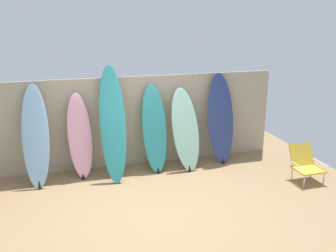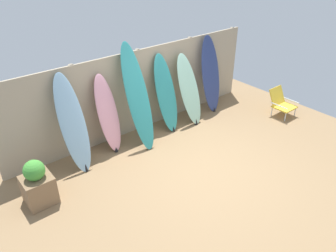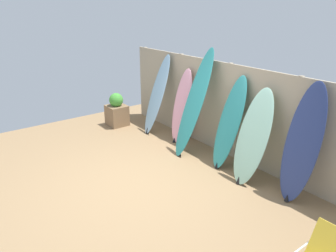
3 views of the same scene
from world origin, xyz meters
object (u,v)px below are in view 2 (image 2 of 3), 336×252
at_px(beach_chair, 281,102).
at_px(surfboard_teal_2, 138,98).
at_px(surfboard_pink_1, 108,114).
at_px(planter_box, 38,185).
at_px(surfboard_seafoam_4, 189,90).
at_px(surfboard_teal_3, 166,94).
at_px(surfboard_skyblue_0, 73,125).
at_px(surfboard_navy_5, 211,75).

bearing_deg(beach_chair, surfboard_teal_2, 173.19).
relative_size(surfboard_pink_1, planter_box, 1.95).
xyz_separation_m(surfboard_teal_2, surfboard_seafoam_4, (1.42, 0.04, -0.24)).
bearing_deg(surfboard_teal_3, surfboard_teal_2, -171.26).
xyz_separation_m(surfboard_skyblue_0, surfboard_seafoam_4, (2.78, -0.04, -0.09)).
bearing_deg(surfboard_teal_3, surfboard_pink_1, 177.75).
xyz_separation_m(surfboard_teal_3, planter_box, (-3.12, -0.59, -0.47)).
height_order(surfboard_teal_3, surfboard_navy_5, surfboard_navy_5).
height_order(surfboard_seafoam_4, surfboard_navy_5, surfboard_navy_5).
distance_m(surfboard_navy_5, planter_box, 4.59).
bearing_deg(surfboard_skyblue_0, surfboard_teal_3, 1.19).
bearing_deg(surfboard_seafoam_4, planter_box, -172.27).
bearing_deg(surfboard_teal_3, planter_box, -169.25).
relative_size(surfboard_navy_5, beach_chair, 2.87).
bearing_deg(surfboard_pink_1, surfboard_seafoam_4, -4.02).
relative_size(surfboard_skyblue_0, beach_chair, 2.78).
relative_size(surfboard_teal_2, beach_chair, 3.24).
bearing_deg(beach_chair, surfboard_teal_3, 165.49).
xyz_separation_m(surfboard_skyblue_0, surfboard_teal_2, (1.36, -0.08, 0.15)).
relative_size(surfboard_pink_1, surfboard_seafoam_4, 1.00).
distance_m(surfboard_skyblue_0, planter_box, 1.20).
height_order(surfboard_skyblue_0, surfboard_pink_1, surfboard_skyblue_0).
height_order(surfboard_pink_1, surfboard_navy_5, surfboard_navy_5).
bearing_deg(surfboard_skyblue_0, surfboard_teal_2, -3.38).
height_order(surfboard_teal_2, beach_chair, surfboard_teal_2).
bearing_deg(surfboard_seafoam_4, surfboard_teal_2, -178.42).
height_order(surfboard_pink_1, surfboard_teal_2, surfboard_teal_2).
xyz_separation_m(surfboard_skyblue_0, surfboard_teal_3, (2.18, 0.05, -0.05)).
distance_m(surfboard_teal_2, beach_chair, 3.61).
bearing_deg(surfboard_teal_2, surfboard_seafoam_4, 1.58).
bearing_deg(surfboard_navy_5, surfboard_teal_2, -175.92).
xyz_separation_m(surfboard_teal_2, surfboard_navy_5, (2.22, 0.16, -0.11)).
relative_size(surfboard_pink_1, surfboard_navy_5, 0.86).
xyz_separation_m(surfboard_skyblue_0, surfboard_pink_1, (0.76, 0.10, -0.09)).
distance_m(surfboard_teal_2, surfboard_navy_5, 2.23).
height_order(surfboard_pink_1, surfboard_seafoam_4, same).
relative_size(surfboard_skyblue_0, surfboard_pink_1, 1.13).
bearing_deg(surfboard_pink_1, beach_chair, -18.43).
height_order(surfboard_skyblue_0, surfboard_teal_3, surfboard_skyblue_0).
distance_m(surfboard_teal_3, surfboard_seafoam_4, 0.61).
height_order(surfboard_navy_5, planter_box, surfboard_navy_5).
distance_m(surfboard_skyblue_0, surfboard_teal_2, 1.37).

